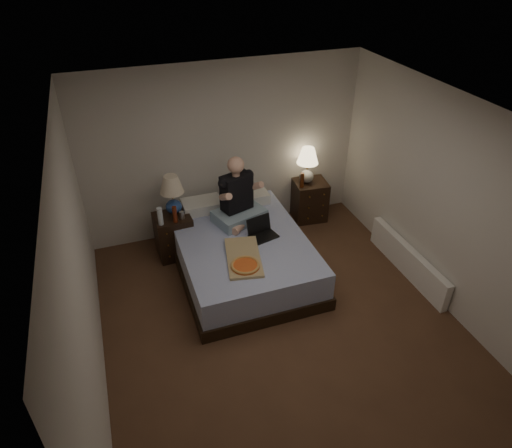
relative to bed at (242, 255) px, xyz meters
name	(u,v)px	position (x,y,z in m)	size (l,w,h in m)	color
floor	(281,324)	(0.12, -1.10, -0.27)	(4.00, 4.50, 0.00)	brown
ceiling	(290,120)	(0.12, -1.10, 2.23)	(4.00, 4.50, 0.00)	white
wall_back	(224,151)	(0.12, 1.15, 0.98)	(4.00, 2.50, 0.00)	beige
wall_front	(420,430)	(0.12, -3.35, 0.98)	(4.00, 2.50, 0.00)	beige
wall_left	(80,280)	(-1.88, -1.10, 0.98)	(4.50, 2.50, 0.00)	beige
wall_right	(447,204)	(2.12, -1.10, 0.98)	(4.50, 2.50, 0.00)	beige
bed	(242,255)	(0.00, 0.00, 0.00)	(1.60, 2.13, 0.53)	#5F75BF
nightstand_left	(174,235)	(-0.78, 0.67, 0.05)	(0.48, 0.43, 0.63)	black
nightstand_right	(309,200)	(1.40, 0.92, 0.05)	(0.49, 0.44, 0.63)	black
lamp_left	(172,195)	(-0.72, 0.76, 0.64)	(0.32, 0.32, 0.56)	#274890
lamp_right	(307,165)	(1.34, 0.95, 0.65)	(0.32, 0.32, 0.56)	gray
water_bottle	(160,216)	(-0.94, 0.53, 0.48)	(0.07, 0.07, 0.25)	silver
soda_can	(182,215)	(-0.65, 0.58, 0.41)	(0.07, 0.07, 0.10)	#BBBCB6
beer_bottle_left	(175,214)	(-0.75, 0.53, 0.47)	(0.06, 0.06, 0.23)	#5D1F0D
beer_bottle_right	(302,180)	(1.21, 0.83, 0.48)	(0.06, 0.06, 0.23)	#52220B
person	(239,191)	(0.09, 0.41, 0.73)	(0.66, 0.52, 0.93)	black
laptop	(264,229)	(0.27, -0.06, 0.39)	(0.34, 0.28, 0.24)	black
pizza_box	(245,266)	(-0.15, -0.60, 0.31)	(0.40, 0.76, 0.08)	tan
radiator	(408,261)	(2.05, -0.76, -0.07)	(0.10, 1.60, 0.40)	white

